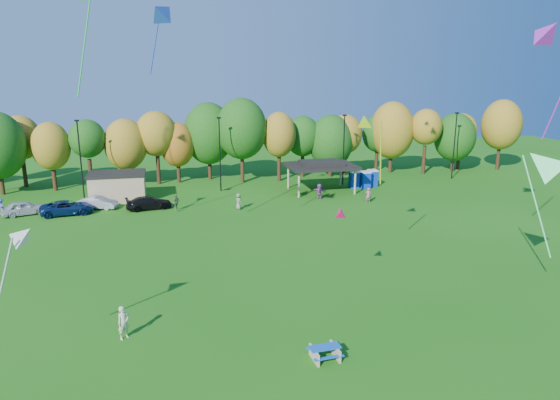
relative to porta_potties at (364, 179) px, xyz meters
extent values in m
plane|color=#19600F|center=(-20.00, -37.69, -1.10)|extent=(160.00, 160.00, 0.00)
cylinder|color=black|center=(-43.75, 6.50, 0.68)|extent=(0.50, 0.50, 3.56)
cylinder|color=black|center=(-42.13, 10.56, 0.80)|extent=(0.50, 0.50, 3.79)
ellipsoid|color=olive|center=(-42.13, 10.56, 5.22)|extent=(4.94, 4.94, 5.58)
cylinder|color=black|center=(-38.02, 7.32, 0.57)|extent=(0.50, 0.50, 3.34)
ellipsoid|color=olive|center=(-38.02, 7.32, 4.47)|extent=(4.61, 4.61, 5.88)
cylinder|color=black|center=(-33.72, 7.15, 0.81)|extent=(0.50, 0.50, 3.82)
ellipsoid|color=#144C0F|center=(-33.72, 7.15, 5.26)|extent=(4.43, 4.43, 4.73)
cylinder|color=black|center=(-29.30, 7.81, 0.53)|extent=(0.50, 0.50, 3.25)
ellipsoid|color=olive|center=(-29.30, 7.81, 4.32)|extent=(5.33, 5.33, 6.53)
cylinder|color=black|center=(-25.45, 8.38, 0.88)|extent=(0.50, 0.50, 3.96)
ellipsoid|color=olive|center=(-25.45, 8.38, 5.51)|extent=(5.31, 5.31, 5.82)
cylinder|color=black|center=(-22.85, 8.65, 0.43)|extent=(0.50, 0.50, 3.05)
ellipsoid|color=#995914|center=(-22.85, 8.65, 3.98)|extent=(4.54, 4.54, 5.87)
cylinder|color=black|center=(-18.58, 9.83, 0.79)|extent=(0.50, 0.50, 3.77)
ellipsoid|color=#144C0F|center=(-18.58, 9.83, 5.19)|extent=(6.69, 6.69, 8.35)
cylinder|color=black|center=(-14.54, 6.84, 1.04)|extent=(0.50, 0.50, 4.28)
ellipsoid|color=#144C0F|center=(-14.54, 6.84, 6.04)|extent=(6.64, 6.64, 8.01)
cylinder|color=black|center=(-9.59, 6.52, 0.78)|extent=(0.50, 0.50, 3.76)
ellipsoid|color=olive|center=(-9.59, 6.52, 5.17)|extent=(4.49, 4.49, 6.02)
cylinder|color=black|center=(-5.72, 8.56, 0.62)|extent=(0.50, 0.50, 3.43)
ellipsoid|color=#144C0F|center=(-5.72, 8.56, 4.62)|extent=(4.77, 4.77, 5.63)
cylinder|color=black|center=(-1.89, 7.70, 0.38)|extent=(0.50, 0.50, 2.95)
ellipsoid|color=#144C0F|center=(-1.89, 7.70, 3.83)|extent=(6.14, 6.14, 7.54)
cylinder|color=black|center=(0.39, 8.17, 0.66)|extent=(0.50, 0.50, 3.52)
ellipsoid|color=olive|center=(0.39, 8.17, 4.77)|extent=(4.78, 4.78, 5.53)
cylinder|color=black|center=(6.06, 9.82, 0.60)|extent=(0.50, 0.50, 3.39)
ellipsoid|color=#144C0F|center=(6.06, 9.82, 4.55)|extent=(4.54, 4.54, 5.46)
cylinder|color=black|center=(7.70, 8.54, 0.76)|extent=(0.50, 0.50, 3.72)
ellipsoid|color=olive|center=(7.70, 8.54, 5.10)|extent=(6.32, 6.32, 8.24)
cylinder|color=black|center=(11.99, 6.58, 0.93)|extent=(0.50, 0.50, 4.06)
ellipsoid|color=olive|center=(11.99, 6.58, 5.67)|extent=(4.50, 4.50, 5.13)
cylinder|color=black|center=(17.07, 7.11, 0.43)|extent=(0.50, 0.50, 3.05)
ellipsoid|color=#144C0F|center=(17.07, 7.11, 3.99)|extent=(5.97, 5.97, 7.05)
cylinder|color=black|center=(18.98, 8.66, 0.68)|extent=(0.50, 0.50, 3.55)
ellipsoid|color=olive|center=(18.98, 8.66, 4.83)|extent=(4.60, 4.60, 4.99)
cylinder|color=black|center=(24.51, 6.82, 0.94)|extent=(0.50, 0.50, 4.07)
ellipsoid|color=olive|center=(24.51, 6.82, 5.68)|extent=(5.83, 5.83, 7.42)
cylinder|color=black|center=(-34.00, 2.31, 3.40)|extent=(0.16, 0.16, 9.00)
cube|color=black|center=(-34.00, 2.31, 7.90)|extent=(0.50, 0.25, 0.18)
cylinder|color=black|center=(-18.00, 2.31, 3.40)|extent=(0.16, 0.16, 9.00)
cube|color=black|center=(-18.00, 2.31, 7.90)|extent=(0.50, 0.25, 0.18)
cylinder|color=black|center=(-2.00, 2.31, 3.40)|extent=(0.16, 0.16, 9.00)
cube|color=black|center=(-2.00, 2.31, 7.90)|extent=(0.50, 0.25, 0.18)
cylinder|color=black|center=(14.00, 2.31, 3.40)|extent=(0.16, 0.16, 9.00)
cube|color=black|center=(14.00, 2.31, 7.90)|extent=(0.50, 0.25, 0.18)
cube|color=tan|center=(-30.00, 0.31, 0.40)|extent=(6.00, 4.00, 3.00)
cube|color=black|center=(-30.00, 0.31, 2.03)|extent=(6.30, 4.30, 0.25)
cylinder|color=tan|center=(-9.50, -3.19, 0.40)|extent=(0.24, 0.24, 3.00)
cylinder|color=tan|center=(-2.50, -3.19, 0.40)|extent=(0.24, 0.24, 3.00)
cylinder|color=tan|center=(-9.50, 1.81, 0.40)|extent=(0.24, 0.24, 3.00)
cylinder|color=tan|center=(-2.50, 1.81, 0.40)|extent=(0.24, 0.24, 3.00)
cube|color=black|center=(-6.00, -0.69, 2.05)|extent=(8.20, 6.20, 0.35)
cube|color=black|center=(-6.00, -0.69, 2.45)|extent=(5.00, 3.50, 0.45)
cube|color=#0D31B3|center=(-1.30, 0.12, -0.10)|extent=(1.10, 1.10, 2.00)
cube|color=silver|center=(-1.30, 0.12, 0.99)|extent=(1.15, 1.15, 0.18)
cube|color=#0D31B3|center=(0.00, -0.44, -0.10)|extent=(1.10, 1.10, 2.00)
cube|color=silver|center=(0.00, -0.44, 0.99)|extent=(1.15, 1.15, 0.18)
cube|color=#0D31B3|center=(1.30, 0.32, -0.10)|extent=(1.10, 1.10, 2.00)
cube|color=silver|center=(1.30, 0.32, 0.99)|extent=(1.15, 1.15, 0.18)
cube|color=tan|center=(-17.97, -36.57, -0.78)|extent=(0.19, 1.29, 0.64)
cube|color=tan|center=(-16.82, -36.50, -0.78)|extent=(0.19, 1.29, 0.64)
cube|color=blue|center=(-17.40, -36.53, -0.43)|extent=(1.63, 0.77, 0.05)
cube|color=blue|center=(-17.36, -37.08, -0.71)|extent=(1.61, 0.33, 0.04)
cube|color=blue|center=(-17.43, -35.99, -0.71)|extent=(1.61, 0.33, 0.04)
imported|color=beige|center=(-27.44, -32.04, -0.15)|extent=(0.82, 0.77, 1.89)
imported|color=silver|center=(-38.95, -3.90, -0.36)|extent=(4.68, 3.00, 1.48)
imported|color=#AAABAF|center=(-31.84, -3.06, -0.43)|extent=(4.30, 2.60, 1.34)
imported|color=#0D2352|center=(-34.69, -4.73, -0.37)|extent=(5.51, 3.13, 1.45)
imported|color=black|center=(-26.54, -4.52, -0.41)|extent=(5.03, 2.72, 1.38)
imported|color=#AB47A4|center=(-7.40, -4.48, -0.19)|extent=(1.63, 1.48, 1.81)
imported|color=#7A8C56|center=(-23.71, -5.71, -0.19)|extent=(1.00, 1.11, 1.81)
imported|color=#C75E84|center=(-2.55, -7.32, -0.25)|extent=(0.69, 0.53, 1.69)
imported|color=#4953A2|center=(-41.26, -3.42, -0.22)|extent=(1.24, 1.28, 1.76)
imported|color=#6D8058|center=(-17.21, -6.89, -0.21)|extent=(0.87, 1.02, 1.77)
cone|color=navy|center=(-24.21, -24.61, 16.69)|extent=(2.34, 2.45, 1.98)
cylinder|color=navy|center=(-24.91, -23.64, 14.89)|extent=(0.94, 1.24, 3.79)
cone|color=#AE23BE|center=(1.82, -26.84, 15.84)|extent=(2.06, 2.64, 2.53)
cone|color=#CCEB18|center=(-10.70, -24.63, 9.81)|extent=(1.84, 1.97, 1.60)
cylinder|color=#CCEB18|center=(-9.94, -25.92, 7.56)|extent=(1.01, 1.60, 4.73)
cone|color=#56F684|center=(-2.56, -32.81, 7.70)|extent=(3.52, 3.58, 2.90)
cylinder|color=#56F684|center=(-1.17, -31.24, 4.55)|extent=(1.73, 1.93, 6.61)
cone|color=#AEAEAE|center=(-31.38, -33.66, 5.66)|extent=(1.74, 1.51, 1.46)
cylinder|color=#AEAEAE|center=(-32.23, -33.96, 4.31)|extent=(1.09, 0.47, 2.85)
cone|color=#D60B59|center=(-14.22, -29.71, 4.63)|extent=(1.05, 1.20, 1.05)
cylinder|color=green|center=(-29.35, -22.33, 14.83)|extent=(1.25, 2.25, 6.61)
camera|label=1|loc=(-24.87, -58.01, 12.98)|focal=32.00mm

